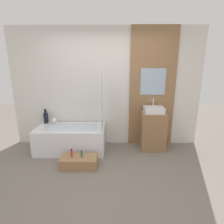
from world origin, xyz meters
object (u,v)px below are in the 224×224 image
object	(u,v)px
bathtub	(71,139)
wooden_step_bench	(79,161)
sink	(154,110)
bottle_soap_primary	(72,153)
vase_round_light	(54,121)
bottle_soap_secondary	(82,154)
vase_tall_dark	(46,117)

from	to	relation	value
bathtub	wooden_step_bench	distance (m)	0.72
sink	bottle_soap_primary	bearing A→B (deg)	-154.72
sink	bottle_soap_primary	world-z (taller)	sink
bathtub	vase_round_light	world-z (taller)	vase_round_light
bathtub	bottle_soap_secondary	bearing A→B (deg)	-62.33
sink	vase_round_light	size ratio (longest dim) A/B	3.31
vase_round_light	bottle_soap_primary	world-z (taller)	vase_round_light
vase_round_light	bottle_soap_secondary	world-z (taller)	vase_round_light
vase_tall_dark	bottle_soap_primary	xyz separation A→B (m)	(0.77, -0.91, -0.41)
vase_tall_dark	bottle_soap_secondary	bearing A→B (deg)	-43.67
wooden_step_bench	vase_tall_dark	distance (m)	1.40
bathtub	sink	world-z (taller)	sink
wooden_step_bench	vase_round_light	distance (m)	1.25
bottle_soap_secondary	wooden_step_bench	bearing A→B (deg)	180.00
bathtub	wooden_step_bench	bearing A→B (deg)	-65.91
sink	vase_tall_dark	bearing A→B (deg)	176.43
wooden_step_bench	sink	size ratio (longest dim) A/B	1.62
bottle_soap_secondary	vase_round_light	bearing A→B (deg)	130.63
wooden_step_bench	sink	bearing A→B (deg)	27.20
vase_round_light	bottle_soap_secondary	size ratio (longest dim) A/B	0.99
bathtub	vase_round_light	xyz separation A→B (m)	(-0.44, 0.26, 0.32)
bathtub	bottle_soap_secondary	distance (m)	0.72
bathtub	vase_tall_dark	size ratio (longest dim) A/B	4.47
sink	vase_round_light	xyz separation A→B (m)	(-2.20, 0.14, -0.29)
vase_round_light	bottle_soap_primary	distance (m)	1.12
vase_tall_dark	vase_round_light	bearing A→B (deg)	-3.88
sink	bottle_soap_secondary	size ratio (longest dim) A/B	3.28
vase_round_light	bottle_soap_primary	size ratio (longest dim) A/B	0.78
bathtub	bottle_soap_secondary	world-z (taller)	bathtub
wooden_step_bench	vase_tall_dark	world-z (taller)	vase_tall_dark
vase_tall_dark	vase_round_light	xyz separation A→B (m)	(0.18, -0.01, -0.07)
sink	vase_tall_dark	size ratio (longest dim) A/B	1.26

